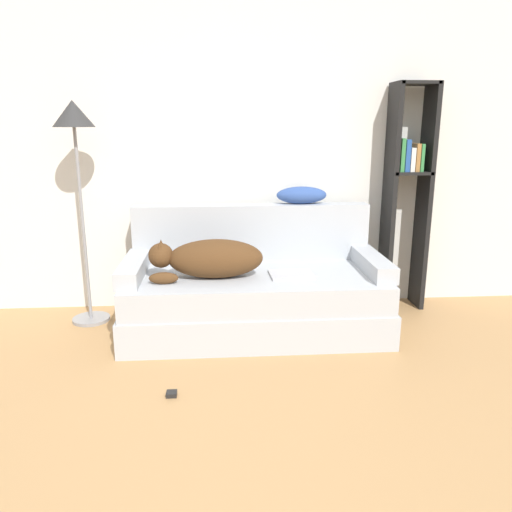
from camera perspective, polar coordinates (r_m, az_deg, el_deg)
The scene contains 11 objects.
wall_back at distance 4.00m, azimuth -3.23°, elevation 13.27°, with size 8.07×0.06×2.70m.
couch at distance 3.62m, azimuth -0.11°, elevation -5.29°, with size 1.85×0.90×0.43m.
couch_backrest at distance 3.86m, azimuth -0.53°, elevation 2.73°, with size 1.81×0.15×0.43m.
couch_arm_left at distance 3.57m, azimuth -13.82°, elevation -1.35°, with size 0.15×0.71×0.11m.
couch_arm_right at distance 3.68m, azimuth 13.16°, elevation -0.80°, with size 0.15×0.71×0.11m.
dog at distance 3.42m, azimuth -5.35°, elevation -0.29°, with size 0.78×0.29×0.27m.
laptop at distance 3.49m, azimuth 4.08°, elevation -2.12°, with size 0.31×0.25×0.02m.
throw_pillow at distance 3.88m, azimuth 5.23°, elevation 6.94°, with size 0.39×0.17×0.13m.
bookshelf at distance 4.12m, azimuth 16.91°, elevation 7.56°, with size 0.32×0.26×1.77m.
floor_lamp at distance 3.79m, azimuth -19.93°, elevation 12.10°, with size 0.29×0.29×1.62m.
power_adapter at distance 2.90m, azimuth -9.61°, elevation -15.27°, with size 0.06×0.06×0.02m.
Camera 1 is at (-0.08, -1.17, 1.45)m, focal length 35.00 mm.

